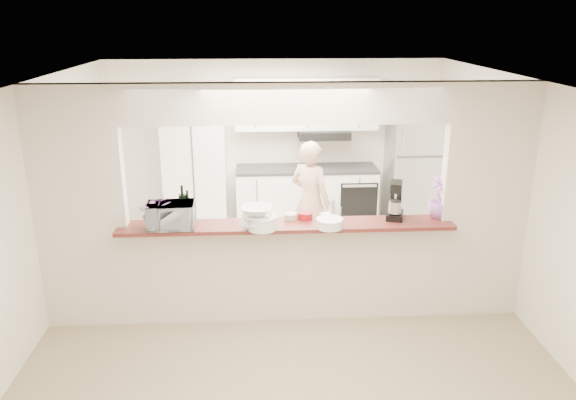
{
  "coord_description": "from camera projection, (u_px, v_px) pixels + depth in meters",
  "views": [
    {
      "loc": [
        -0.29,
        -5.37,
        3.1
      ],
      "look_at": [
        0.03,
        0.3,
        1.23
      ],
      "focal_mm": 35.0,
      "sensor_mm": 36.0,
      "label": 1
    }
  ],
  "objects": [
    {
      "name": "tan_bowl",
      "position": [
        291.0,
        216.0,
        5.81
      ],
      "size": [
        0.13,
        0.13,
        0.06
      ],
      "primitive_type": "cylinder",
      "color": "tan",
      "rests_on": "bar_counter"
    },
    {
      "name": "tile_overlay",
      "position": [
        280.0,
        257.0,
        7.55
      ],
      "size": [
        5.0,
        2.9,
        0.01
      ],
      "primitive_type": "cube",
      "color": "beige",
      "rests_on": "floor"
    },
    {
      "name": "wine_bottle_a",
      "position": [
        183.0,
        208.0,
        5.7
      ],
      "size": [
        0.08,
        0.08,
        0.39
      ],
      "color": "black",
      "rests_on": "bar_counter"
    },
    {
      "name": "partition",
      "position": [
        286.0,
        185.0,
        5.62
      ],
      "size": [
        5.0,
        0.15,
        2.5
      ],
      "color": "silver",
      "rests_on": "floor"
    },
    {
      "name": "red_bowl",
      "position": [
        305.0,
        216.0,
        5.81
      ],
      "size": [
        0.15,
        0.15,
        0.07
      ],
      "primitive_type": "cylinder",
      "color": "maroon",
      "rests_on": "bar_counter"
    },
    {
      "name": "bar_counter",
      "position": [
        286.0,
        268.0,
        5.9
      ],
      "size": [
        3.4,
        0.38,
        1.09
      ],
      "color": "silver",
      "rests_on": "floor"
    },
    {
      "name": "refrigerator",
      "position": [
        413.0,
        173.0,
        8.44
      ],
      "size": [
        0.75,
        0.7,
        1.7
      ],
      "primitive_type": "cube",
      "color": "#A0A1A5",
      "rests_on": "floor"
    },
    {
      "name": "flower_right",
      "position": [
        440.0,
        197.0,
        5.8
      ],
      "size": [
        0.29,
        0.29,
        0.44
      ],
      "primitive_type": "imported",
      "rotation": [
        0.0,
        0.0,
        -0.2
      ],
      "color": "#BC71D1",
      "rests_on": "bar_counter"
    },
    {
      "name": "floor",
      "position": [
        286.0,
        316.0,
        6.08
      ],
      "size": [
        6.0,
        6.0,
        0.0
      ],
      "primitive_type": "plane",
      "color": "tan",
      "rests_on": "ground"
    },
    {
      "name": "stand_mixer",
      "position": [
        396.0,
        202.0,
        5.8
      ],
      "size": [
        0.24,
        0.3,
        0.39
      ],
      "color": "black",
      "rests_on": "bar_counter"
    },
    {
      "name": "plate_stack_a",
      "position": [
        262.0,
        223.0,
        5.52
      ],
      "size": [
        0.3,
        0.3,
        0.14
      ],
      "color": "white",
      "rests_on": "bar_counter"
    },
    {
      "name": "flower_left",
      "position": [
        155.0,
        212.0,
        5.49
      ],
      "size": [
        0.38,
        0.35,
        0.35
      ],
      "primitive_type": "imported",
      "rotation": [
        0.0,
        0.0,
        0.26
      ],
      "color": "#CF6DBC",
      "rests_on": "bar_counter"
    },
    {
      "name": "serving_bowls",
      "position": [
        257.0,
        218.0,
        5.53
      ],
      "size": [
        0.35,
        0.35,
        0.22
      ],
      "primitive_type": "imported",
      "rotation": [
        0.0,
        0.0,
        -0.16
      ],
      "color": "white",
      "rests_on": "bar_counter"
    },
    {
      "name": "wine_bottle_b",
      "position": [
        188.0,
        209.0,
        5.71
      ],
      "size": [
        0.07,
        0.07,
        0.33
      ],
      "color": "black",
      "rests_on": "bar_counter"
    },
    {
      "name": "person",
      "position": [
        310.0,
        202.0,
        7.29
      ],
      "size": [
        0.69,
        0.67,
        1.59
      ],
      "primitive_type": "imported",
      "rotation": [
        0.0,
        0.0,
        2.45
      ],
      "color": "tan",
      "rests_on": "floor"
    },
    {
      "name": "plate_stack_b",
      "position": [
        330.0,
        223.0,
        5.57
      ],
      "size": [
        0.27,
        0.27,
        0.09
      ],
      "color": "white",
      "rests_on": "bar_counter"
    },
    {
      "name": "kitchen_cabinets",
      "position": [
        264.0,
        166.0,
        8.35
      ],
      "size": [
        3.15,
        0.62,
        2.25
      ],
      "color": "white",
      "rests_on": "floor"
    },
    {
      "name": "utensil_caddy",
      "position": [
        330.0,
        211.0,
        5.78
      ],
      "size": [
        0.24,
        0.17,
        0.21
      ],
      "color": "silver",
      "rests_on": "bar_counter"
    },
    {
      "name": "toaster_oven",
      "position": [
        171.0,
        216.0,
        5.54
      ],
      "size": [
        0.47,
        0.33,
        0.25
      ],
      "primitive_type": "imported",
      "rotation": [
        0.0,
        0.0,
        0.05
      ],
      "color": "#BBBCC0",
      "rests_on": "bar_counter"
    }
  ]
}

